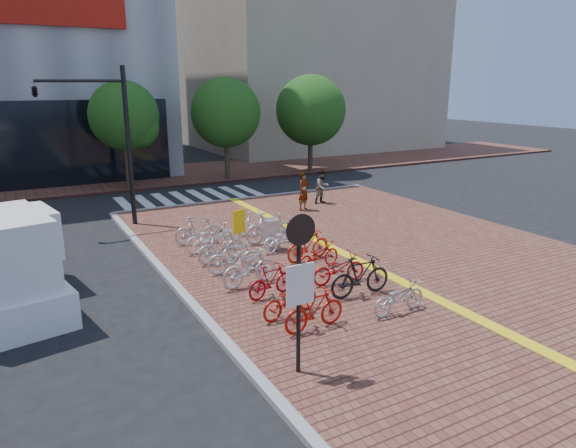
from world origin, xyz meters
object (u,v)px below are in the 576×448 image
bike_5 (221,246)px  yellow_sign (239,226)px  bike_4 (235,257)px  bike_13 (284,238)px  bike_7 (198,230)px  pedestrian_b (322,187)px  bike_6 (210,237)px  box_truck (9,263)px  bike_1 (290,299)px  bike_9 (360,276)px  bike_12 (308,245)px  notice_sign (300,276)px  traffic_light_pole (87,118)px  bike_3 (249,267)px  bike_11 (318,255)px  bike_8 (399,297)px  bike_10 (339,268)px  bike_2 (271,281)px  pedestrian_a (304,191)px  bike_15 (254,222)px  bike_0 (314,310)px  bike_14 (270,228)px  utility_box (272,235)px

bike_5 → yellow_sign: bearing=-138.6°
bike_4 → bike_13: (2.38, 1.21, -0.07)m
bike_13 → bike_7: bearing=40.0°
pedestrian_b → yellow_sign: 9.40m
bike_5 → pedestrian_b: bearing=-63.0°
pedestrian_b → bike_6: bearing=-158.9°
bike_7 → box_truck: box_truck is taller
bike_1 → bike_9: (2.34, 0.20, 0.12)m
bike_4 → bike_9: size_ratio=0.92×
bike_12 → notice_sign: (-3.74, -5.90, 1.60)m
traffic_light_pole → bike_7: bearing=-54.3°
bike_1 → bike_12: bearing=-47.7°
bike_3 → bike_11: bike_3 is taller
bike_8 → bike_5: bearing=20.1°
bike_1 → bike_10: bike_1 is taller
bike_2 → pedestrian_a: (5.94, 8.32, 0.43)m
bike_2 → bike_12: (2.46, 2.13, 0.06)m
bike_3 → bike_9: 3.22m
notice_sign → bike_13: bearing=64.0°
pedestrian_b → pedestrian_a: bearing=-162.1°
bike_15 → bike_0: bearing=154.6°
yellow_sign → box_truck: (-6.67, -0.12, -0.08)m
bike_6 → bike_8: size_ratio=1.17×
bike_1 → box_truck: bearing=45.0°
bike_0 → yellow_sign: (0.36, 5.26, 0.74)m
bike_13 → box_truck: (-8.52, -0.52, 0.71)m
bike_5 → bike_12: size_ratio=1.03×
bike_12 → bike_14: (-0.24, 2.36, 0.06)m
bike_10 → yellow_sign: (-1.85, 3.04, 0.79)m
bike_3 → bike_12: bike_3 is taller
bike_7 → bike_9: bike_9 is taller
bike_2 → box_truck: 6.96m
bike_0 → box_truck: 8.16m
bike_2 → pedestrian_a: pedestrian_a is taller
pedestrian_b → box_truck: box_truck is taller
bike_0 → bike_1: 0.96m
bike_2 → bike_11: size_ratio=0.91×
bike_2 → bike_10: 2.22m
pedestrian_a → traffic_light_pole: bearing=148.3°
bike_5 → bike_15: bearing=-53.9°
utility_box → notice_sign: 8.33m
bike_3 → utility_box: size_ratio=1.71×
bike_10 → traffic_light_pole: bearing=31.6°
bike_2 → bike_14: bearing=-38.4°
traffic_light_pole → box_truck: bearing=-115.5°
bike_2 → bike_11: bike_2 is taller
bike_6 → bike_8: 7.56m
bike_3 → pedestrian_b: (7.66, 8.10, 0.26)m
bike_10 → bike_11: size_ratio=1.01×
bike_3 → bike_11: size_ratio=1.08×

